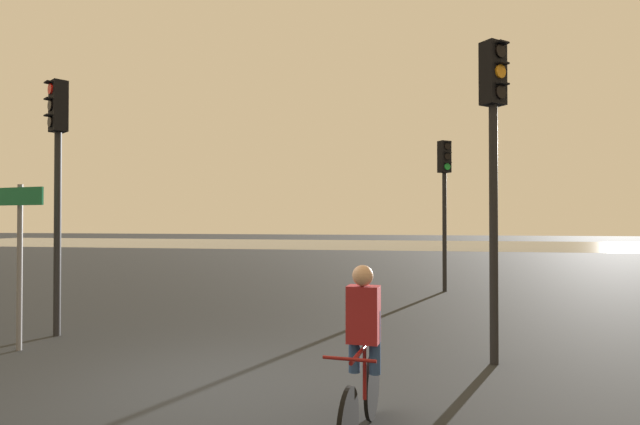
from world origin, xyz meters
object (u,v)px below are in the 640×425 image
at_px(traffic_light_far_right, 444,187).
at_px(traffic_light_near_left, 58,159).
at_px(traffic_light_near_right, 493,140).
at_px(direction_sign_post, 19,242).
at_px(cyclist, 363,350).

xyz_separation_m(traffic_light_far_right, traffic_light_near_left, (-7.16, -6.69, 0.14)).
xyz_separation_m(traffic_light_near_right, direction_sign_post, (-7.21, -0.51, -1.48)).
bearing_deg(traffic_light_far_right, traffic_light_near_right, 56.82).
relative_size(traffic_light_near_left, direction_sign_post, 1.73).
height_order(traffic_light_near_left, cyclist, traffic_light_near_left).
height_order(traffic_light_near_left, traffic_light_near_right, traffic_light_near_right).
bearing_deg(traffic_light_near_left, traffic_light_far_right, -102.05).
xyz_separation_m(traffic_light_far_right, direction_sign_post, (-7.06, -7.68, -1.29)).
distance_m(direction_sign_post, cyclist, 6.05).
bearing_deg(traffic_light_far_right, traffic_light_near_left, 8.68).
bearing_deg(direction_sign_post, cyclist, 169.98).
relative_size(traffic_light_far_right, direction_sign_post, 1.65).
bearing_deg(traffic_light_near_left, traffic_light_near_right, -148.87).
bearing_deg(direction_sign_post, traffic_light_far_right, -121.19).
distance_m(traffic_light_far_right, cyclist, 10.21).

